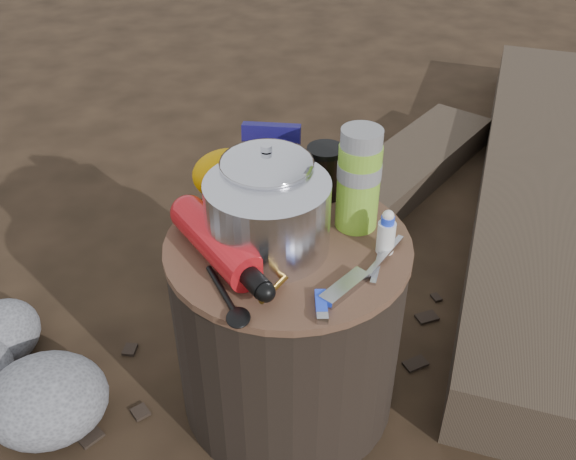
{
  "coord_description": "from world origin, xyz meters",
  "views": [
    {
      "loc": [
        -0.04,
        -1.01,
        1.21
      ],
      "look_at": [
        0.0,
        0.0,
        0.48
      ],
      "focal_mm": 39.75,
      "sensor_mm": 36.0,
      "label": 1
    }
  ],
  "objects_px": {
    "thermos": "(359,180)",
    "camping_pot": "(267,190)",
    "travel_mug": "(325,172)",
    "log_main": "(538,183)",
    "fuel_bottle": "(217,242)",
    "stump": "(288,324)"
  },
  "relations": [
    {
      "from": "camping_pot",
      "to": "thermos",
      "type": "height_order",
      "value": "thermos"
    },
    {
      "from": "fuel_bottle",
      "to": "thermos",
      "type": "bearing_deg",
      "value": -11.6
    },
    {
      "from": "stump",
      "to": "travel_mug",
      "type": "distance_m",
      "value": 0.34
    },
    {
      "from": "fuel_bottle",
      "to": "stump",
      "type": "bearing_deg",
      "value": -13.38
    },
    {
      "from": "travel_mug",
      "to": "fuel_bottle",
      "type": "bearing_deg",
      "value": -135.65
    },
    {
      "from": "log_main",
      "to": "fuel_bottle",
      "type": "relative_size",
      "value": 6.88
    },
    {
      "from": "thermos",
      "to": "travel_mug",
      "type": "relative_size",
      "value": 1.86
    },
    {
      "from": "camping_pot",
      "to": "thermos",
      "type": "distance_m",
      "value": 0.18
    },
    {
      "from": "stump",
      "to": "camping_pot",
      "type": "xyz_separation_m",
      "value": [
        -0.04,
        0.05,
        0.31
      ]
    },
    {
      "from": "fuel_bottle",
      "to": "travel_mug",
      "type": "bearing_deg",
      "value": 12.63
    },
    {
      "from": "log_main",
      "to": "thermos",
      "type": "bearing_deg",
      "value": -114.61
    },
    {
      "from": "thermos",
      "to": "travel_mug",
      "type": "xyz_separation_m",
      "value": [
        -0.05,
        0.12,
        -0.05
      ]
    },
    {
      "from": "stump",
      "to": "camping_pot",
      "type": "relative_size",
      "value": 2.73
    },
    {
      "from": "log_main",
      "to": "stump",
      "type": "bearing_deg",
      "value": -117.54
    },
    {
      "from": "travel_mug",
      "to": "log_main",
      "type": "bearing_deg",
      "value": 37.9
    },
    {
      "from": "thermos",
      "to": "stump",
      "type": "bearing_deg",
      "value": -158.2
    },
    {
      "from": "travel_mug",
      "to": "camping_pot",
      "type": "bearing_deg",
      "value": -136.25
    },
    {
      "from": "log_main",
      "to": "camping_pot",
      "type": "relative_size",
      "value": 11.88
    },
    {
      "from": "camping_pot",
      "to": "travel_mug",
      "type": "distance_m",
      "value": 0.18
    },
    {
      "from": "stump",
      "to": "fuel_bottle",
      "type": "xyz_separation_m",
      "value": [
        -0.14,
        -0.04,
        0.26
      ]
    },
    {
      "from": "fuel_bottle",
      "to": "travel_mug",
      "type": "height_order",
      "value": "travel_mug"
    },
    {
      "from": "thermos",
      "to": "camping_pot",
      "type": "bearing_deg",
      "value": -178.7
    }
  ]
}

